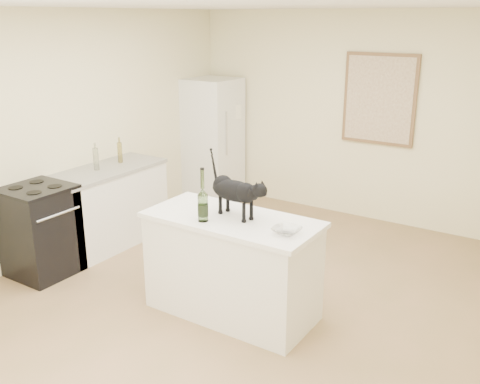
% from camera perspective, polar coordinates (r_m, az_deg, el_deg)
% --- Properties ---
extents(floor, '(5.50, 5.50, 0.00)m').
position_cam_1_polar(floor, '(5.16, -0.50, -11.19)').
color(floor, '#A37957').
rests_on(floor, ground).
extents(ceiling, '(5.50, 5.50, 0.00)m').
position_cam_1_polar(ceiling, '(4.50, -0.59, 19.07)').
color(ceiling, white).
rests_on(ceiling, ground).
extents(wall_back, '(4.50, 0.00, 4.50)m').
position_cam_1_polar(wall_back, '(7.07, 12.02, 7.70)').
color(wall_back, '#F9F0C0').
rests_on(wall_back, ground).
extents(wall_left, '(0.00, 5.50, 5.50)m').
position_cam_1_polar(wall_left, '(6.17, -18.32, 5.72)').
color(wall_left, '#F9F0C0').
rests_on(wall_left, ground).
extents(island_base, '(1.44, 0.67, 0.86)m').
position_cam_1_polar(island_base, '(4.76, -0.84, -7.98)').
color(island_base, white).
rests_on(island_base, floor).
extents(island_top, '(1.50, 0.70, 0.04)m').
position_cam_1_polar(island_top, '(4.58, -0.87, -2.91)').
color(island_top, white).
rests_on(island_top, island_base).
extents(left_cabinets, '(0.60, 1.40, 0.86)m').
position_cam_1_polar(left_cabinets, '(6.36, -13.77, -1.67)').
color(left_cabinets, white).
rests_on(left_cabinets, floor).
extents(left_countertop, '(0.62, 1.44, 0.04)m').
position_cam_1_polar(left_countertop, '(6.23, -14.07, 2.23)').
color(left_countertop, gray).
rests_on(left_countertop, left_cabinets).
extents(stove, '(0.60, 0.60, 0.90)m').
position_cam_1_polar(stove, '(5.83, -20.18, -3.93)').
color(stove, black).
rests_on(stove, floor).
extents(fridge, '(0.68, 0.68, 1.70)m').
position_cam_1_polar(fridge, '(7.73, -2.94, 5.53)').
color(fridge, white).
rests_on(fridge, floor).
extents(artwork_frame, '(0.90, 0.03, 1.10)m').
position_cam_1_polar(artwork_frame, '(6.90, 14.40, 9.40)').
color(artwork_frame, brown).
rests_on(artwork_frame, wall_back).
extents(artwork_canvas, '(0.82, 0.00, 1.02)m').
position_cam_1_polar(artwork_canvas, '(6.88, 14.35, 9.38)').
color(artwork_canvas, beige).
rests_on(artwork_canvas, wall_back).
extents(black_cat, '(0.60, 0.30, 0.40)m').
position_cam_1_polar(black_cat, '(4.53, -0.55, -0.18)').
color(black_cat, black).
rests_on(black_cat, island_top).
extents(wine_bottle, '(0.10, 0.10, 0.40)m').
position_cam_1_polar(wine_bottle, '(4.44, -3.93, -0.63)').
color(wine_bottle, '#395E25').
rests_on(wine_bottle, island_top).
extents(glass_bowl, '(0.23, 0.23, 0.05)m').
position_cam_1_polar(glass_bowl, '(4.24, 4.92, -4.09)').
color(glass_bowl, silver).
rests_on(glass_bowl, island_top).
extents(fridge_paper, '(0.05, 0.15, 0.20)m').
position_cam_1_polar(fridge_paper, '(7.55, -0.32, 8.38)').
color(fridge_paper, white).
rests_on(fridge_paper, fridge).
extents(counter_bottle_cluster, '(0.07, 0.43, 0.24)m').
position_cam_1_polar(counter_bottle_cluster, '(6.27, -13.75, 3.68)').
color(counter_bottle_cluster, brown).
rests_on(counter_bottle_cluster, left_countertop).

